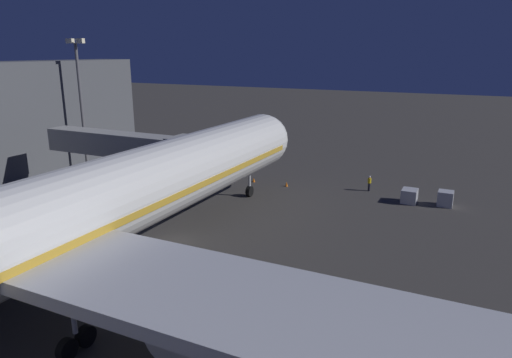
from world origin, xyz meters
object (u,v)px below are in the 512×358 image
(airliner_at_gate, at_px, (35,231))
(apron_floodlight_mast, at_px, (80,95))
(baggage_container_near_belt, at_px, (445,199))
(jet_bridge, at_px, (134,146))
(baggage_container_mid_row, at_px, (409,196))
(traffic_cone_nose_port, at_px, (286,184))
(traffic_cone_nose_starboard, at_px, (254,180))
(ground_crew_marshaller_fwd, at_px, (369,183))

(airliner_at_gate, xyz_separation_m, apron_floodlight_mast, (25.50, -28.56, 4.35))
(baggage_container_near_belt, bearing_deg, jet_bridge, 21.27)
(baggage_container_mid_row, bearing_deg, apron_floodlight_mast, 5.99)
(airliner_at_gate, distance_m, traffic_cone_nose_port, 33.42)
(baggage_container_near_belt, height_order, traffic_cone_nose_port, baggage_container_near_belt)
(jet_bridge, xyz_separation_m, traffic_cone_nose_port, (-13.09, -11.45, -5.56))
(airliner_at_gate, bearing_deg, traffic_cone_nose_port, -93.83)
(jet_bridge, height_order, baggage_container_mid_row, jet_bridge)
(airliner_at_gate, relative_size, traffic_cone_nose_port, 124.12)
(baggage_container_near_belt, height_order, traffic_cone_nose_starboard, baggage_container_near_belt)
(airliner_at_gate, height_order, traffic_cone_nose_starboard, airliner_at_gate)
(jet_bridge, relative_size, apron_floodlight_mast, 1.16)
(jet_bridge, xyz_separation_m, ground_crew_marshaller_fwd, (-22.43, -13.93, -4.83))
(apron_floodlight_mast, distance_m, ground_crew_marshaller_fwd, 38.74)
(apron_floodlight_mast, bearing_deg, jet_bridge, 154.05)
(airliner_at_gate, height_order, traffic_cone_nose_port, airliner_at_gate)
(baggage_container_near_belt, bearing_deg, airliner_at_gate, 59.20)
(baggage_container_mid_row, bearing_deg, traffic_cone_nose_starboard, 0.16)
(traffic_cone_nose_starboard, bearing_deg, ground_crew_marshaller_fwd, -169.78)
(traffic_cone_nose_starboard, bearing_deg, jet_bridge, 52.81)
(ground_crew_marshaller_fwd, bearing_deg, traffic_cone_nose_starboard, 10.22)
(apron_floodlight_mast, distance_m, baggage_container_mid_row, 43.13)
(ground_crew_marshaller_fwd, relative_size, traffic_cone_nose_port, 3.30)
(apron_floodlight_mast, relative_size, ground_crew_marshaller_fwd, 9.51)
(baggage_container_mid_row, xyz_separation_m, traffic_cone_nose_starboard, (18.58, 0.05, -0.46))
(apron_floodlight_mast, height_order, baggage_container_near_belt, apron_floodlight_mast)
(traffic_cone_nose_starboard, bearing_deg, baggage_container_near_belt, -178.57)
(baggage_container_near_belt, relative_size, traffic_cone_nose_port, 2.92)
(apron_floodlight_mast, bearing_deg, traffic_cone_nose_port, -171.09)
(baggage_container_mid_row, bearing_deg, ground_crew_marshaller_fwd, -26.64)
(traffic_cone_nose_port, distance_m, traffic_cone_nose_starboard, 4.40)
(airliner_at_gate, xyz_separation_m, baggage_container_near_belt, (-19.94, -33.45, -4.91))
(traffic_cone_nose_port, bearing_deg, jet_bridge, 41.18)
(apron_floodlight_mast, relative_size, traffic_cone_nose_port, 31.38)
(jet_bridge, relative_size, ground_crew_marshaller_fwd, 11.05)
(jet_bridge, distance_m, ground_crew_marshaller_fwd, 26.84)
(apron_floodlight_mast, xyz_separation_m, traffic_cone_nose_starboard, (-23.30, -4.34, -9.78))
(baggage_container_mid_row, distance_m, traffic_cone_nose_starboard, 18.59)
(jet_bridge, xyz_separation_m, baggage_container_mid_row, (-27.27, -11.50, -5.09))
(traffic_cone_nose_port, bearing_deg, airliner_at_gate, 86.17)
(baggage_container_near_belt, xyz_separation_m, traffic_cone_nose_port, (17.74, 0.55, -0.53))
(jet_bridge, height_order, traffic_cone_nose_port, jet_bridge)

